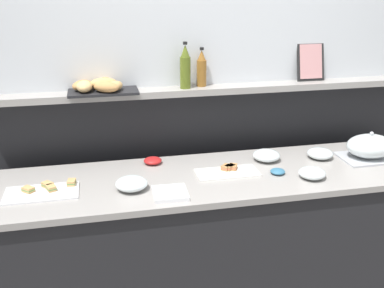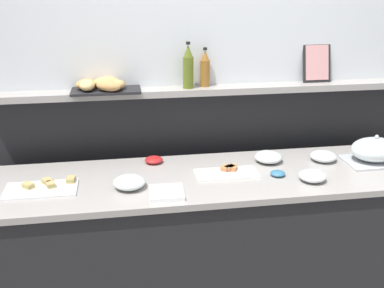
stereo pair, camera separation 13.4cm
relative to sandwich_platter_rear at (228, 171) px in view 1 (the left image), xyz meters
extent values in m
plane|color=slate|center=(-0.04, 0.59, -0.89)|extent=(12.00, 12.00, 0.00)
cube|color=black|center=(-0.04, -0.01, -0.47)|extent=(2.59, 0.62, 0.85)
cube|color=gray|center=(-0.04, -0.01, -0.03)|extent=(2.63, 0.66, 0.03)
cube|color=black|center=(-0.04, 0.50, -0.27)|extent=(2.67, 0.08, 1.24)
cube|color=gray|center=(-0.04, 0.45, 0.37)|extent=(2.67, 0.22, 0.04)
cube|color=white|center=(-0.01, -0.01, 0.00)|extent=(0.35, 0.16, 0.01)
cube|color=#AD7A47|center=(0.04, 0.02, 0.01)|extent=(0.06, 0.07, 0.01)
cube|color=#D1664C|center=(0.04, 0.02, 0.01)|extent=(0.06, 0.07, 0.01)
cube|color=#AD7A47|center=(0.04, 0.02, 0.02)|extent=(0.06, 0.07, 0.01)
cube|color=#AD7A47|center=(0.00, 0.02, 0.01)|extent=(0.07, 0.07, 0.01)
cube|color=#D1664C|center=(0.00, 0.02, 0.01)|extent=(0.07, 0.07, 0.01)
cube|color=#AD7A47|center=(0.00, 0.02, 0.02)|extent=(0.07, 0.07, 0.01)
cube|color=#AD7A47|center=(0.02, 0.02, 0.01)|extent=(0.07, 0.06, 0.01)
cube|color=#D1664C|center=(0.02, 0.02, 0.01)|extent=(0.07, 0.06, 0.01)
cube|color=#AD7A47|center=(0.02, 0.02, 0.02)|extent=(0.07, 0.06, 0.01)
cube|color=white|center=(-0.99, -0.06, 0.00)|extent=(0.36, 0.20, 0.01)
cube|color=tan|center=(-0.85, 0.01, 0.01)|extent=(0.05, 0.06, 0.01)
cube|color=#66994C|center=(-0.85, 0.01, 0.01)|extent=(0.05, 0.06, 0.01)
cube|color=tan|center=(-0.85, 0.01, 0.02)|extent=(0.05, 0.06, 0.01)
cube|color=tan|center=(-0.95, -0.04, 0.01)|extent=(0.06, 0.07, 0.01)
cube|color=#66994C|center=(-0.95, -0.04, 0.01)|extent=(0.06, 0.07, 0.01)
cube|color=tan|center=(-0.95, -0.04, 0.02)|extent=(0.06, 0.07, 0.01)
cube|color=tan|center=(-0.97, 0.00, 0.01)|extent=(0.07, 0.07, 0.01)
cube|color=#66994C|center=(-0.97, 0.00, 0.01)|extent=(0.07, 0.07, 0.01)
cube|color=tan|center=(-0.97, 0.00, 0.02)|extent=(0.07, 0.07, 0.01)
cube|color=tan|center=(-1.06, -0.04, 0.01)|extent=(0.07, 0.07, 0.01)
cube|color=#66994C|center=(-1.06, -0.04, 0.01)|extent=(0.07, 0.07, 0.01)
cube|color=tan|center=(-1.06, -0.04, 0.02)|extent=(0.07, 0.07, 0.01)
cube|color=#B7BABF|center=(0.89, 0.02, 0.00)|extent=(0.34, 0.24, 0.01)
ellipsoid|color=silver|center=(0.89, 0.02, 0.07)|extent=(0.29, 0.23, 0.14)
sphere|color=#B7BABF|center=(0.89, 0.02, 0.15)|extent=(0.02, 0.02, 0.02)
ellipsoid|color=silver|center=(0.61, 0.09, 0.02)|extent=(0.15, 0.15, 0.06)
ellipsoid|color=white|center=(0.61, 0.09, 0.01)|extent=(0.12, 0.12, 0.04)
ellipsoid|color=silver|center=(-0.54, -0.10, 0.02)|extent=(0.17, 0.17, 0.07)
ellipsoid|color=white|center=(-0.54, -0.10, 0.01)|extent=(0.13, 0.13, 0.04)
ellipsoid|color=silver|center=(0.28, 0.13, 0.02)|extent=(0.16, 0.16, 0.06)
ellipsoid|color=white|center=(0.28, 0.13, 0.01)|extent=(0.13, 0.13, 0.04)
ellipsoid|color=silver|center=(0.43, -0.17, 0.02)|extent=(0.15, 0.15, 0.06)
ellipsoid|color=#599959|center=(0.43, -0.17, 0.01)|extent=(0.11, 0.11, 0.04)
ellipsoid|color=teal|center=(0.27, -0.07, 0.01)|extent=(0.08, 0.08, 0.03)
ellipsoid|color=red|center=(-0.39, 0.22, 0.01)|extent=(0.11, 0.11, 0.04)
cube|color=white|center=(-0.36, -0.21, 0.00)|extent=(0.18, 0.18, 0.02)
cylinder|color=#8E5B23|center=(-0.05, 0.44, 0.47)|extent=(0.06, 0.06, 0.16)
cone|color=#8E5B23|center=(-0.05, 0.44, 0.58)|extent=(0.05, 0.05, 0.06)
cylinder|color=black|center=(-0.05, 0.44, 0.62)|extent=(0.02, 0.02, 0.02)
cylinder|color=#56661E|center=(-0.16, 0.40, 0.48)|extent=(0.06, 0.06, 0.19)
cone|color=#56661E|center=(-0.16, 0.40, 0.61)|extent=(0.05, 0.05, 0.07)
cylinder|color=black|center=(-0.16, 0.40, 0.66)|extent=(0.03, 0.03, 0.02)
cube|color=black|center=(-0.65, 0.42, 0.40)|extent=(0.40, 0.26, 0.02)
ellipsoid|color=#AD7A47|center=(-0.63, 0.50, 0.44)|extent=(0.10, 0.12, 0.06)
ellipsoid|color=#B7844C|center=(-0.76, 0.42, 0.43)|extent=(0.15, 0.16, 0.06)
ellipsoid|color=#B7844C|center=(-0.63, 0.33, 0.43)|extent=(0.18, 0.15, 0.06)
ellipsoid|color=tan|center=(-0.75, 0.37, 0.44)|extent=(0.09, 0.14, 0.06)
ellipsoid|color=tan|center=(-0.58, 0.37, 0.43)|extent=(0.12, 0.14, 0.05)
ellipsoid|color=tan|center=(-0.64, 0.43, 0.44)|extent=(0.17, 0.11, 0.06)
cube|color=black|center=(0.68, 0.46, 0.51)|extent=(0.18, 0.07, 0.24)
cube|color=#CC8C8C|center=(0.68, 0.45, 0.51)|extent=(0.15, 0.05, 0.21)
camera|label=1|loc=(-0.70, -2.26, 1.02)|focal=42.99mm
camera|label=2|loc=(-0.57, -2.29, 1.02)|focal=42.99mm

